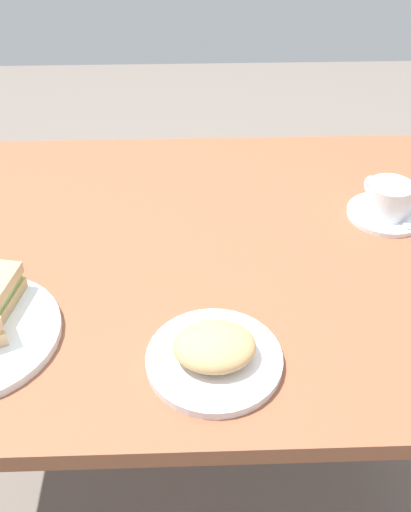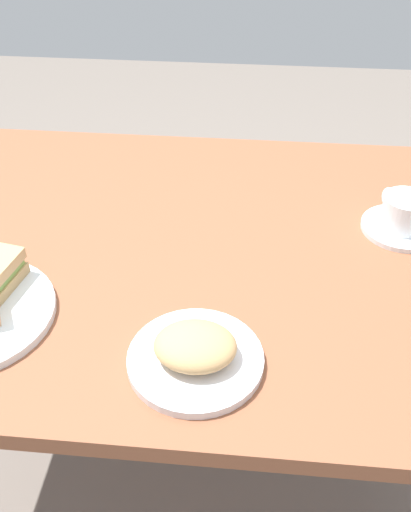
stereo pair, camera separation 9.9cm
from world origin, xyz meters
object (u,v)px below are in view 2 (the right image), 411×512
(coffee_cup, at_px, (405,211))
(side_plate, at_px, (195,359))
(coffee_saucer, at_px, (401,228))
(dining_table, at_px, (184,279))

(coffee_cup, height_order, side_plate, coffee_cup)
(coffee_saucer, xyz_separation_m, side_plate, (0.36, 0.37, 0.00))
(dining_table, distance_m, coffee_cup, 0.44)
(side_plate, bearing_deg, dining_table, -79.07)
(dining_table, distance_m, side_plate, 0.30)
(coffee_cup, bearing_deg, side_plate, 46.10)
(dining_table, xyz_separation_m, side_plate, (-0.05, 0.28, 0.09))
(dining_table, height_order, coffee_cup, coffee_cup)
(dining_table, bearing_deg, side_plate, 100.93)
(dining_table, xyz_separation_m, coffee_saucer, (-0.41, -0.08, 0.09))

